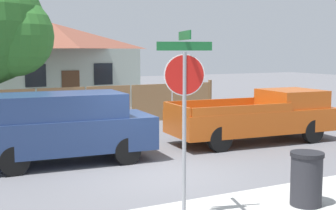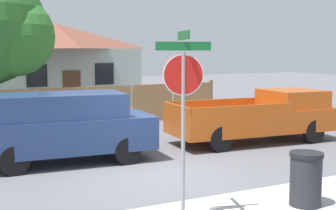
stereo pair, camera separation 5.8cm
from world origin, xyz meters
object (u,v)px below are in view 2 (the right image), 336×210
red_suv (65,126)px  orange_pickup (260,116)px  stop_sign (183,93)px  trash_bin (306,179)px  house (55,62)px

red_suv → orange_pickup: 6.44m
red_suv → stop_sign: 5.39m
red_suv → stop_sign: (0.73, -5.19, 1.26)m
trash_bin → stop_sign: bearing=171.5°
house → stop_sign: bearing=-97.1°
red_suv → stop_sign: stop_sign is taller
red_suv → orange_pickup: size_ratio=0.83×
red_suv → trash_bin: size_ratio=4.49×
orange_pickup → stop_sign: 7.84m
orange_pickup → trash_bin: 6.42m
house → stop_sign: house is taller
orange_pickup → trash_bin: size_ratio=5.41×
orange_pickup → trash_bin: bearing=-115.8°
house → trash_bin: house is taller
orange_pickup → red_suv: bearing=-176.0°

